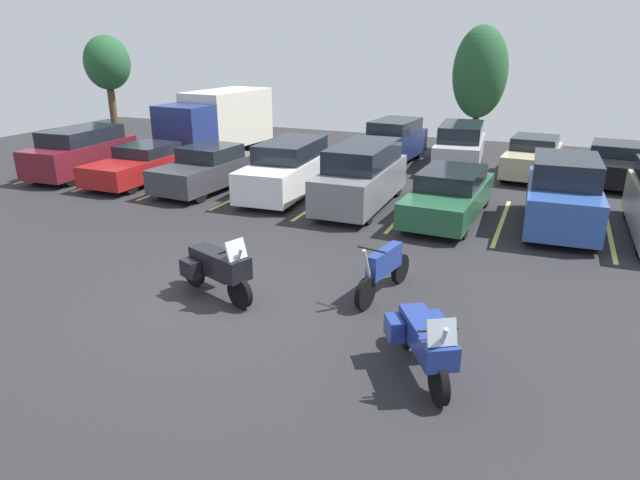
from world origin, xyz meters
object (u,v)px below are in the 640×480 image
Objects in this scene: car_white at (287,169)px; car_far_navy at (392,142)px; car_maroon at (81,152)px; car_far_silver at (460,146)px; car_blue at (563,195)px; car_far_black at (614,163)px; motorcycle_second at (424,340)px; car_far_champagne at (533,157)px; box_truck at (218,121)px; car_grey at (362,176)px; car_charcoal at (207,169)px; car_red at (142,164)px; motorcycle_touring at (218,267)px; car_green at (449,194)px; motorcycle_third at (384,269)px.

car_white is 6.77m from car_far_navy.
car_far_silver is (13.49, 7.13, -0.02)m from car_maroon.
car_far_black is at bearing 75.44° from car_blue.
motorcycle_second is 0.41× the size of car_white.
car_far_silver reaches higher than car_white.
car_far_navy is at bearing -179.73° from car_far_black.
box_truck reaches higher than car_far_champagne.
car_grey is 1.06× the size of car_far_champagne.
car_grey is at bearing 0.90° from car_maroon.
car_charcoal reaches higher than motorcycle_second.
car_far_silver is at bearing 33.39° from car_red.
car_maroon is at bearing 146.14° from motorcycle_touring.
car_far_champagne is 13.88m from box_truck.
car_red is 1.00× the size of car_far_navy.
car_charcoal is at bearing -147.31° from car_far_champagne.
car_blue reaches higher than car_green.
motorcycle_third is at bearing -92.24° from car_green.
car_far_silver is (-0.66, 13.08, 0.32)m from motorcycle_third.
car_white is (8.73, 0.55, -0.03)m from car_maroon.
car_maroon reaches higher than car_far_navy.
car_maroon is 17.48m from car_blue.
car_grey reaches higher than car_far_silver.
car_far_black reaches higher than motorcycle_third.
car_blue is at bearing -59.73° from car_far_silver.
box_truck reaches higher than car_far_navy.
car_far_silver reaches higher than car_green.
car_maroon reaches higher than motorcycle_touring.
motorcycle_second is (4.56, -1.16, -0.04)m from motorcycle_touring.
car_far_navy is (-0.94, 6.88, -0.09)m from car_grey.
motorcycle_third is 12.97m from car_far_champagne.
box_truck reaches higher than car_maroon.
car_far_silver is (7.67, 7.08, 0.17)m from car_charcoal.
car_far_navy is at bearing 135.35° from car_blue.
car_grey is at bearing -7.55° from car_white.
motorcycle_touring is 15.19m from car_far_champagne.
car_green is 8.56m from car_far_black.
car_grey is at bearing -105.56° from car_far_silver.
car_grey is (2.82, -0.37, 0.09)m from car_white.
box_truck is (-13.04, 14.45, 0.88)m from motorcycle_second.
car_red reaches higher than motorcycle_second.
car_far_silver is at bearing 1.26° from car_far_navy.
motorcycle_second is 0.46× the size of car_blue.
motorcycle_touring is at bearing -33.86° from car_maroon.
car_far_champagne is at bearing 32.69° from car_charcoal.
car_far_navy is 5.77m from car_far_champagne.
motorcycle_third is at bearing -87.13° from car_far_silver.
car_far_black is (3.67, 15.66, 0.05)m from motorcycle_second.
box_truck is (-8.07, -1.16, 0.62)m from car_far_navy.
car_maroon is 1.05× the size of car_charcoal.
car_maroon is 0.94× the size of car_green.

